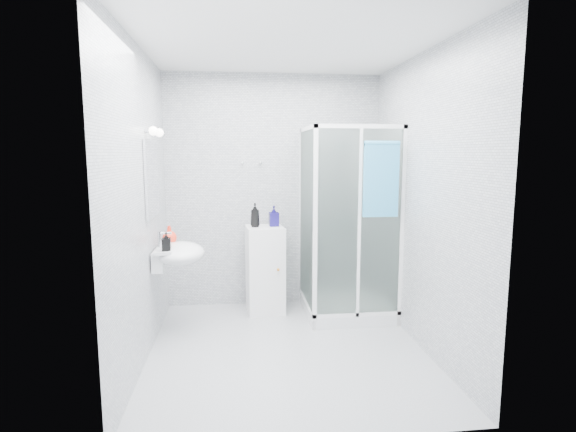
{
  "coord_description": "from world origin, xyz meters",
  "views": [
    {
      "loc": [
        -0.44,
        -3.76,
        1.73
      ],
      "look_at": [
        0.05,
        0.35,
        1.15
      ],
      "focal_mm": 28.0,
      "sensor_mm": 36.0,
      "label": 1
    }
  ],
  "objects": [
    {
      "name": "room",
      "position": [
        0.0,
        0.0,
        1.3
      ],
      "size": [
        2.4,
        2.6,
        2.6
      ],
      "color": "silver",
      "rests_on": "ground"
    },
    {
      "name": "shower_enclosure",
      "position": [
        0.67,
        0.77,
        0.45
      ],
      "size": [
        0.9,
        0.95,
        2.0
      ],
      "color": "white",
      "rests_on": "ground"
    },
    {
      "name": "wall_basin",
      "position": [
        -0.99,
        0.45,
        0.8
      ],
      "size": [
        0.46,
        0.56,
        0.35
      ],
      "color": "white",
      "rests_on": "ground"
    },
    {
      "name": "mirror",
      "position": [
        -1.19,
        0.45,
        1.5
      ],
      "size": [
        0.02,
        0.6,
        0.7
      ],
      "primitive_type": "cube",
      "color": "white",
      "rests_on": "room"
    },
    {
      "name": "vanity_lights",
      "position": [
        -1.14,
        0.45,
        1.92
      ],
      "size": [
        0.1,
        0.4,
        0.08
      ],
      "color": "silver",
      "rests_on": "room"
    },
    {
      "name": "wall_hooks",
      "position": [
        -0.25,
        1.26,
        1.62
      ],
      "size": [
        0.23,
        0.06,
        0.03
      ],
      "color": "silver",
      "rests_on": "room"
    },
    {
      "name": "storage_cabinet",
      "position": [
        -0.12,
        1.0,
        0.47
      ],
      "size": [
        0.42,
        0.43,
        0.95
      ],
      "rotation": [
        0.0,
        0.0,
        0.09
      ],
      "color": "white",
      "rests_on": "ground"
    },
    {
      "name": "hand_towel",
      "position": [
        0.94,
        0.36,
        1.5
      ],
      "size": [
        0.34,
        0.05,
        0.72
      ],
      "color": "#3595CA",
      "rests_on": "shower_enclosure"
    },
    {
      "name": "shampoo_bottle_a",
      "position": [
        -0.23,
        1.0,
        1.07
      ],
      "size": [
        0.1,
        0.1,
        0.26
      ],
      "primitive_type": "imported",
      "rotation": [
        0.0,
        0.0,
        0.01
      ],
      "color": "black",
      "rests_on": "storage_cabinet"
    },
    {
      "name": "shampoo_bottle_b",
      "position": [
        -0.02,
        1.03,
        1.06
      ],
      "size": [
        0.11,
        0.11,
        0.22
      ],
      "primitive_type": "imported",
      "rotation": [
        0.0,
        0.0,
        0.08
      ],
      "color": "#150E56",
      "rests_on": "storage_cabinet"
    },
    {
      "name": "soap_dispenser_orange",
      "position": [
        -1.07,
        0.6,
        0.95
      ],
      "size": [
        0.18,
        0.18,
        0.18
      ],
      "primitive_type": "imported",
      "rotation": [
        0.0,
        0.0,
        -0.41
      ],
      "color": "#F8341D",
      "rests_on": "wall_basin"
    },
    {
      "name": "soap_dispenser_black",
      "position": [
        -1.06,
        0.29,
        0.95
      ],
      "size": [
        0.08,
        0.08,
        0.17
      ],
      "primitive_type": "imported",
      "rotation": [
        0.0,
        0.0,
        0.05
      ],
      "color": "black",
      "rests_on": "wall_basin"
    }
  ]
}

